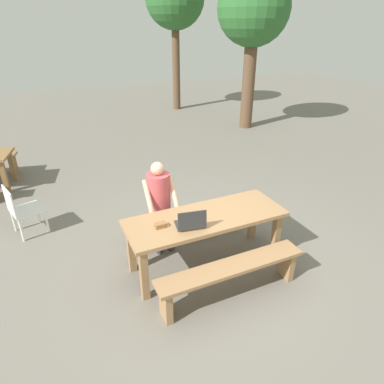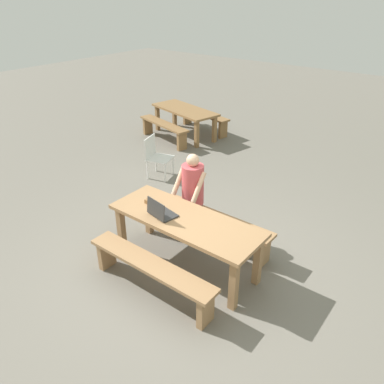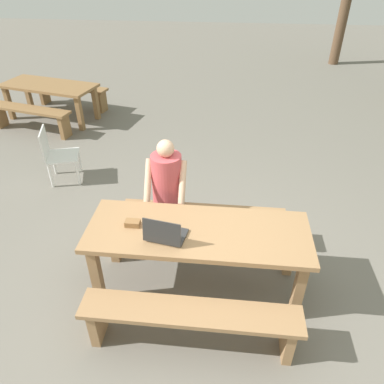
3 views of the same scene
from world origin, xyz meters
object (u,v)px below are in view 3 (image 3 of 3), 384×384
at_px(small_pouch, 133,223).
at_px(person_seated, 167,187).
at_px(picnic_table_front, 198,239).
at_px(picnic_table_mid, 49,90).
at_px(laptop, 165,234).
at_px(plastic_chair, 56,154).

distance_m(small_pouch, person_seated, 0.68).
xyz_separation_m(picnic_table_front, person_seated, (-0.40, 0.64, 0.13)).
xyz_separation_m(small_pouch, picnic_table_mid, (-2.63, 4.03, -0.19)).
distance_m(laptop, picnic_table_mid, 5.13).
bearing_deg(picnic_table_mid, picnic_table_front, -37.94).
xyz_separation_m(plastic_chair, picnic_table_mid, (-1.03, 2.18, 0.16)).
relative_size(laptop, small_pouch, 2.82).
height_order(picnic_table_front, person_seated, person_seated).
bearing_deg(picnic_table_front, laptop, -151.77).
height_order(picnic_table_front, plastic_chair, plastic_chair).
relative_size(person_seated, plastic_chair, 1.62).
distance_m(laptop, plastic_chair, 2.81).
xyz_separation_m(laptop, person_seated, (-0.11, 0.79, -0.04)).
distance_m(plastic_chair, picnic_table_mid, 2.42).
distance_m(picnic_table_front, laptop, 0.36).
bearing_deg(plastic_chair, laptop, -152.73).
bearing_deg(laptop, plastic_chair, -35.62).
bearing_deg(small_pouch, person_seated, 71.21).
relative_size(small_pouch, person_seated, 0.10).
xyz_separation_m(small_pouch, person_seated, (0.22, 0.64, -0.01)).
xyz_separation_m(laptop, plastic_chair, (-1.93, 2.00, -0.39)).
relative_size(picnic_table_front, small_pouch, 15.14).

